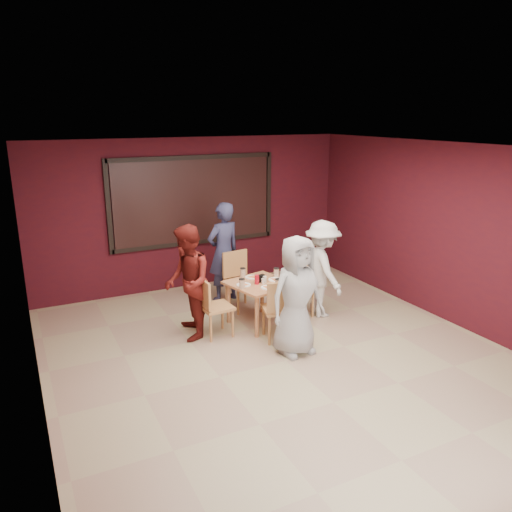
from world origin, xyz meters
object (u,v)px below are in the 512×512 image
dining_table (260,287)px  chair_right (301,286)px  diner_right (322,269)px  chair_left (212,304)px  diner_back (224,252)px  chair_front (280,307)px  diner_left (187,283)px  chair_back (239,277)px  diner_front (297,296)px

dining_table → chair_right: (0.75, -0.01, -0.10)m
chair_right → diner_right: bearing=-18.2°
dining_table → diner_right: diner_right is taller
dining_table → diner_right: 1.09m
chair_left → diner_back: 1.56m
dining_table → diner_right: size_ratio=0.66×
chair_front → chair_left: 1.02m
chair_left → diner_back: size_ratio=0.52×
chair_front → chair_left: bearing=144.2°
chair_left → diner_left: size_ratio=0.54×
chair_back → diner_left: diner_left is taller
chair_back → diner_back: diner_back is taller
chair_front → diner_left: (-1.13, 0.74, 0.31)m
chair_right → diner_front: 1.35m
dining_table → diner_left: size_ratio=0.62×
chair_back → diner_front: bearing=-89.8°
diner_back → diner_right: (1.16, -1.33, -0.09)m
chair_front → chair_right: bearing=41.6°
diner_front → chair_front: bearing=88.3°
chair_front → diner_left: bearing=146.8°
chair_front → diner_right: diner_right is taller
chair_front → diner_back: diner_back is taller
chair_right → diner_back: 1.53m
diner_front → diner_back: 2.31m
diner_back → diner_left: bearing=34.5°
chair_front → chair_left: size_ratio=1.04×
chair_back → diner_front: (0.01, -1.86, 0.28)m
dining_table → diner_back: diner_back is taller
dining_table → chair_back: (-0.00, 0.77, -0.06)m
diner_front → chair_left: bearing=125.3°
dining_table → chair_front: bearing=-91.4°
chair_front → diner_left: 1.39m
chair_front → diner_front: (0.02, -0.40, 0.30)m
chair_back → chair_left: chair_back is taller
chair_right → diner_front: bearing=-124.4°
chair_left → dining_table: bearing=6.3°
chair_back → diner_back: (-0.09, 0.45, 0.33)m
chair_left → chair_right: bearing=3.1°
chair_back → diner_right: (1.07, -0.89, 0.24)m
chair_right → diner_left: diner_left is taller
chair_back → diner_front: diner_front is taller
chair_back → chair_right: (0.75, -0.78, -0.04)m
diner_right → chair_right: bearing=76.2°
dining_table → chair_front: size_ratio=1.11×
chair_front → chair_right: size_ratio=1.04×
dining_table → chair_back: 0.77m
diner_left → dining_table: bearing=100.7°
chair_back → diner_left: (-1.15, -0.72, 0.30)m
diner_left → chair_front: bearing=70.1°
diner_right → dining_table: bearing=88.3°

